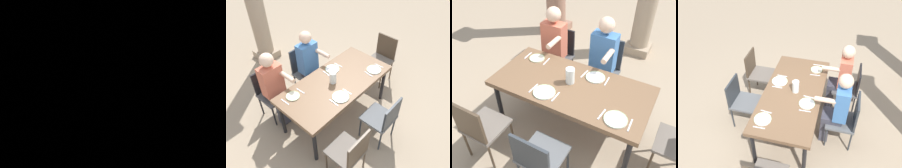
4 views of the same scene
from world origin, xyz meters
TOP-DOWN VIEW (x-y plane):
  - ground_plane at (0.00, 0.00)m, footprint 16.00×16.00m
  - dining_table at (0.00, 0.00)m, footprint 1.88×0.91m
  - chair_west_north at (-0.68, 0.87)m, footprint 0.44×0.44m
  - chair_west_south at (-0.68, -0.87)m, footprint 0.44×0.44m
  - chair_mid_north at (0.10, 0.88)m, footprint 0.44×0.44m
  - chair_mid_south at (0.10, -0.87)m, footprint 0.44×0.44m
  - chair_head_east at (1.36, 0.00)m, footprint 0.44×0.44m
  - diner_woman_green at (0.10, 0.70)m, footprint 0.35×0.49m
  - diner_man_white at (-0.68, 0.68)m, footprint 0.35×0.50m
  - plate_0 at (-0.66, 0.26)m, footprint 0.21×0.21m
  - fork_0 at (-0.81, 0.26)m, footprint 0.02×0.17m
  - spoon_0 at (-0.51, 0.26)m, footprint 0.02×0.17m
  - plate_1 at (-0.20, -0.28)m, footprint 0.26×0.26m
  - fork_1 at (-0.35, -0.28)m, footprint 0.02×0.17m
  - spoon_1 at (-0.05, -0.28)m, footprint 0.02×0.17m
  - plate_2 at (0.20, 0.26)m, footprint 0.24×0.24m
  - fork_2 at (0.05, 0.26)m, footprint 0.03×0.17m
  - spoon_2 at (0.35, 0.26)m, footprint 0.02×0.17m
  - plate_3 at (0.65, -0.27)m, footprint 0.24×0.24m
  - fork_3 at (0.50, -0.27)m, footprint 0.03×0.17m
  - spoon_3 at (0.80, -0.27)m, footprint 0.02×0.17m
  - water_pitcher at (-0.03, 0.03)m, footprint 0.11×0.11m

SIDE VIEW (x-z plane):
  - ground_plane at x=0.00m, z-range 0.00..0.00m
  - chair_mid_south at x=0.10m, z-range 0.08..0.96m
  - chair_west_north at x=-0.68m, z-range 0.07..0.97m
  - chair_mid_north at x=0.10m, z-range 0.06..1.00m
  - chair_west_south at x=-0.68m, z-range 0.08..0.99m
  - chair_head_east at x=1.36m, z-range 0.07..1.02m
  - dining_table at x=0.00m, z-range 0.32..1.10m
  - diner_man_white at x=-0.68m, z-range 0.05..1.38m
  - diner_woman_green at x=0.10m, z-range 0.05..1.39m
  - fork_0 at x=-0.81m, z-range 0.78..0.79m
  - spoon_0 at x=-0.51m, z-range 0.78..0.79m
  - fork_1 at x=-0.35m, z-range 0.78..0.79m
  - spoon_1 at x=-0.05m, z-range 0.78..0.79m
  - fork_2 at x=0.05m, z-range 0.78..0.79m
  - spoon_2 at x=0.35m, z-range 0.78..0.79m
  - fork_3 at x=0.50m, z-range 0.78..0.79m
  - spoon_3 at x=0.80m, z-range 0.78..0.79m
  - plate_1 at x=-0.20m, z-range 0.78..0.80m
  - plate_3 at x=0.65m, z-range 0.78..0.80m
  - plate_2 at x=0.20m, z-range 0.78..0.80m
  - plate_0 at x=-0.66m, z-range 0.78..0.80m
  - water_pitcher at x=-0.03m, z-range 0.77..0.96m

